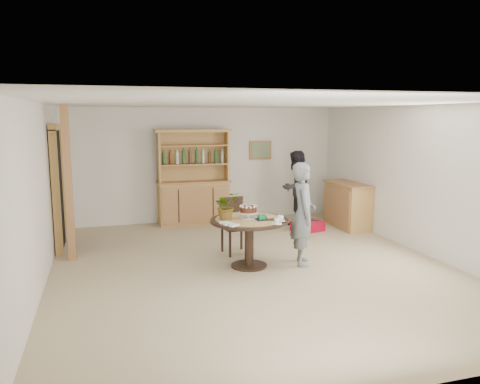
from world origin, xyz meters
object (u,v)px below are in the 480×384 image
dining_table (249,229)px  red_suitcase (308,226)px  hutch (194,192)px  sideboard (347,205)px  dining_chair (234,222)px  adult_person (295,188)px  teen_boy (303,214)px

dining_table → red_suitcase: size_ratio=1.74×
hutch → sideboard: 3.29m
hutch → sideboard: size_ratio=1.62×
sideboard → dining_chair: bearing=-158.2°
dining_table → dining_chair: 0.83m
sideboard → adult_person: bearing=150.4°
hutch → adult_person: bearing=-18.5°
hutch → red_suitcase: (2.08, -1.35, -0.59)m
hutch → dining_chair: 2.38m
hutch → dining_table: 3.20m
hutch → teen_boy: bearing=-71.4°
hutch → sideboard: bearing=-22.2°
adult_person → hutch: bearing=-48.8°
hutch → dining_chair: (0.25, -2.36, -0.15)m
dining_table → red_suitcase: 2.64m
dining_chair → hutch: bearing=89.0°
hutch → adult_person: size_ratio=1.28×
dining_chair → dining_table: bearing=-96.3°
dining_table → dining_chair: (-0.01, 0.83, -0.07)m
dining_table → sideboard: bearing=35.0°
hutch → red_suitcase: size_ratio=2.96×
hutch → red_suitcase: 2.56m
hutch → dining_chair: hutch is taller
red_suitcase → hutch: bearing=130.7°
dining_table → teen_boy: teen_boy is taller
teen_boy → sideboard: bearing=-26.0°
sideboard → teen_boy: size_ratio=0.78×
sideboard → teen_boy: 2.83m
hutch → dining_table: bearing=-85.4°
hutch → dining_table: hutch is taller
dining_table → dining_chair: size_ratio=1.27×
adult_person → red_suitcase: bearing=59.9°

